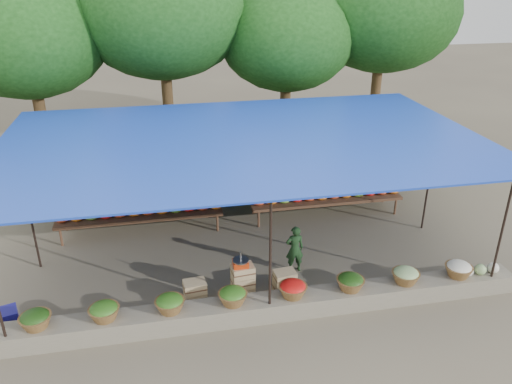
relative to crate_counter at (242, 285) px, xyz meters
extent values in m
plane|color=brown|center=(0.41, 2.05, -0.31)|extent=(60.00, 60.00, 0.00)
cube|color=#6B6755|center=(0.41, -0.70, -0.11)|extent=(10.60, 0.55, 0.40)
cylinder|color=black|center=(0.41, -0.85, 1.09)|extent=(0.05, 0.05, 2.80)
cylinder|color=black|center=(5.21, -0.85, 1.09)|extent=(0.05, 0.05, 2.80)
cylinder|color=black|center=(-4.39, 2.05, 1.09)|extent=(0.05, 0.05, 2.80)
cylinder|color=black|center=(5.21, 2.05, 1.09)|extent=(0.05, 0.05, 2.80)
cylinder|color=black|center=(-4.39, 4.95, 1.09)|extent=(0.05, 0.05, 2.80)
cylinder|color=black|center=(0.41, 4.95, 1.09)|extent=(0.05, 0.05, 2.80)
cylinder|color=black|center=(5.21, 4.95, 1.09)|extent=(0.05, 0.05, 2.80)
cube|color=#1738AD|center=(0.41, 2.05, 2.49)|extent=(10.80, 6.60, 0.04)
cube|color=#1738AD|center=(0.41, 0.05, 2.31)|extent=(10.80, 2.19, 0.26)
cube|color=#1738AD|center=(0.41, 4.05, 2.31)|extent=(10.80, 2.19, 0.26)
cylinder|color=gray|center=(0.41, 3.45, 1.71)|extent=(9.60, 0.01, 0.01)
ellipsoid|color=gold|center=(-4.09, 3.45, 1.43)|extent=(0.23, 0.17, 0.30)
ellipsoid|color=gold|center=(-3.49, 3.45, 1.43)|extent=(0.23, 0.17, 0.30)
ellipsoid|color=gold|center=(-2.89, 3.45, 1.43)|extent=(0.23, 0.17, 0.30)
ellipsoid|color=gold|center=(-2.29, 3.45, 1.43)|extent=(0.23, 0.17, 0.30)
ellipsoid|color=gold|center=(-1.69, 3.45, 1.43)|extent=(0.23, 0.17, 0.30)
ellipsoid|color=gold|center=(-1.09, 3.45, 1.43)|extent=(0.23, 0.17, 0.30)
ellipsoid|color=gold|center=(-0.49, 3.45, 1.43)|extent=(0.23, 0.17, 0.30)
ellipsoid|color=gold|center=(0.11, 3.45, 1.43)|extent=(0.23, 0.17, 0.30)
ellipsoid|color=gold|center=(0.71, 3.45, 1.43)|extent=(0.23, 0.17, 0.30)
ellipsoid|color=gold|center=(1.31, 3.45, 1.43)|extent=(0.23, 0.17, 0.30)
ellipsoid|color=gold|center=(1.91, 3.45, 1.43)|extent=(0.23, 0.17, 0.30)
ellipsoid|color=gold|center=(2.51, 3.45, 1.43)|extent=(0.23, 0.17, 0.30)
ellipsoid|color=gold|center=(3.11, 3.45, 1.43)|extent=(0.23, 0.17, 0.30)
ellipsoid|color=gold|center=(3.71, 3.45, 1.43)|extent=(0.23, 0.17, 0.30)
ellipsoid|color=gold|center=(4.31, 3.45, 1.43)|extent=(0.23, 0.17, 0.30)
ellipsoid|color=gold|center=(4.91, 3.45, 1.43)|extent=(0.23, 0.17, 0.30)
ellipsoid|color=#1F4412|center=(-3.89, -0.70, 0.31)|extent=(0.52, 0.52, 0.23)
ellipsoid|color=#32681B|center=(-2.69, -0.70, 0.31)|extent=(0.52, 0.52, 0.23)
ellipsoid|color=#32681B|center=(-1.49, -0.70, 0.31)|extent=(0.52, 0.52, 0.23)
ellipsoid|color=#32681B|center=(-0.29, -0.70, 0.31)|extent=(0.52, 0.52, 0.23)
ellipsoid|color=red|center=(0.91, -0.70, 0.31)|extent=(0.52, 0.52, 0.23)
ellipsoid|color=#1F4412|center=(2.11, -0.70, 0.31)|extent=(0.52, 0.52, 0.23)
ellipsoid|color=#93BA74|center=(3.31, -0.70, 0.31)|extent=(0.52, 0.52, 0.23)
ellipsoid|color=silver|center=(4.51, -0.70, 0.31)|extent=(0.52, 0.52, 0.23)
cube|color=#1E4819|center=(0.41, 5.20, 0.94)|extent=(10.60, 0.06, 2.50)
cylinder|color=#3B2C15|center=(-5.09, 7.85, 1.67)|extent=(0.36, 0.36, 3.97)
ellipsoid|color=#10360E|center=(-5.09, 7.85, 4.15)|extent=(4.77, 4.77, 3.69)
cylinder|color=#3B2C15|center=(-1.09, 8.25, 1.93)|extent=(0.36, 0.36, 4.48)
ellipsoid|color=#10360E|center=(-1.09, 8.25, 4.73)|extent=(5.39, 5.39, 4.17)
cylinder|color=#3B2C15|center=(2.91, 7.95, 1.55)|extent=(0.36, 0.36, 3.71)
ellipsoid|color=#10360E|center=(2.91, 7.95, 3.87)|extent=(4.47, 4.47, 3.45)
cylinder|color=#3B2C15|center=(6.41, 8.35, 1.87)|extent=(0.36, 0.36, 4.35)
ellipsoid|color=#10360E|center=(6.41, 8.35, 4.59)|extent=(5.24, 5.24, 4.05)
cube|color=#49331D|center=(-2.09, 3.35, 0.19)|extent=(4.20, 0.95, 0.08)
cube|color=#49331D|center=(-2.09, 3.65, 0.47)|extent=(4.20, 0.35, 0.06)
cylinder|color=#49331D|center=(-4.04, 2.95, -0.06)|extent=(0.06, 0.06, 0.50)
cylinder|color=#49331D|center=(-0.14, 2.95, -0.06)|extent=(0.06, 0.06, 0.50)
cylinder|color=#49331D|center=(-4.04, 3.75, -0.06)|extent=(0.06, 0.06, 0.50)
cylinder|color=#49331D|center=(-0.14, 3.75, -0.06)|extent=(0.06, 0.06, 0.50)
ellipsoid|color=#B83A1A|center=(-3.99, 3.20, 0.29)|extent=(0.31, 0.26, 0.13)
ellipsoid|color=#659F30|center=(-3.99, 3.65, 0.56)|extent=(0.26, 0.22, 0.12)
ellipsoid|color=orange|center=(-3.64, 3.20, 0.29)|extent=(0.31, 0.26, 0.13)
ellipsoid|color=red|center=(-3.64, 3.65, 0.56)|extent=(0.26, 0.22, 0.12)
ellipsoid|color=#659F30|center=(-3.29, 3.20, 0.29)|extent=(0.31, 0.26, 0.13)
ellipsoid|color=#B83A1A|center=(-3.29, 3.65, 0.56)|extent=(0.26, 0.22, 0.12)
ellipsoid|color=red|center=(-2.94, 3.20, 0.29)|extent=(0.31, 0.26, 0.13)
ellipsoid|color=orange|center=(-2.94, 3.65, 0.56)|extent=(0.26, 0.22, 0.12)
ellipsoid|color=#B83A1A|center=(-2.59, 3.20, 0.29)|extent=(0.31, 0.26, 0.13)
ellipsoid|color=#B83A1A|center=(-2.59, 3.65, 0.56)|extent=(0.26, 0.22, 0.12)
ellipsoid|color=orange|center=(-2.24, 3.20, 0.29)|extent=(0.31, 0.26, 0.13)
ellipsoid|color=orange|center=(-2.24, 3.65, 0.56)|extent=(0.26, 0.22, 0.12)
ellipsoid|color=#B83A1A|center=(-1.89, 3.20, 0.29)|extent=(0.31, 0.26, 0.13)
ellipsoid|color=#659F30|center=(-1.89, 3.65, 0.56)|extent=(0.26, 0.22, 0.12)
ellipsoid|color=orange|center=(-1.54, 3.20, 0.29)|extent=(0.31, 0.26, 0.13)
ellipsoid|color=red|center=(-1.54, 3.65, 0.56)|extent=(0.26, 0.22, 0.12)
ellipsoid|color=#659F30|center=(-1.19, 3.20, 0.29)|extent=(0.31, 0.26, 0.13)
ellipsoid|color=#B83A1A|center=(-1.19, 3.65, 0.56)|extent=(0.26, 0.22, 0.12)
ellipsoid|color=red|center=(-0.84, 3.20, 0.29)|extent=(0.31, 0.26, 0.13)
ellipsoid|color=orange|center=(-0.84, 3.65, 0.56)|extent=(0.26, 0.22, 0.12)
ellipsoid|color=#B83A1A|center=(-0.49, 3.20, 0.29)|extent=(0.31, 0.26, 0.13)
ellipsoid|color=#B83A1A|center=(-0.49, 3.65, 0.56)|extent=(0.26, 0.22, 0.12)
ellipsoid|color=orange|center=(-0.14, 3.20, 0.29)|extent=(0.31, 0.26, 0.13)
ellipsoid|color=orange|center=(-0.14, 3.65, 0.56)|extent=(0.26, 0.22, 0.12)
cube|color=#49331D|center=(2.91, 3.35, 0.19)|extent=(4.20, 0.95, 0.08)
cube|color=#49331D|center=(2.91, 3.65, 0.47)|extent=(4.20, 0.35, 0.06)
cylinder|color=#49331D|center=(0.96, 2.95, -0.06)|extent=(0.06, 0.06, 0.50)
cylinder|color=#49331D|center=(4.86, 2.95, -0.06)|extent=(0.06, 0.06, 0.50)
cylinder|color=#49331D|center=(0.96, 3.75, -0.06)|extent=(0.06, 0.06, 0.50)
cylinder|color=#49331D|center=(4.86, 3.75, -0.06)|extent=(0.06, 0.06, 0.50)
ellipsoid|color=#B83A1A|center=(1.01, 3.20, 0.29)|extent=(0.31, 0.26, 0.13)
ellipsoid|color=#659F30|center=(1.01, 3.65, 0.56)|extent=(0.26, 0.22, 0.12)
ellipsoid|color=orange|center=(1.36, 3.20, 0.29)|extent=(0.31, 0.26, 0.13)
ellipsoid|color=red|center=(1.36, 3.65, 0.56)|extent=(0.26, 0.22, 0.12)
ellipsoid|color=#659F30|center=(1.71, 3.20, 0.29)|extent=(0.31, 0.26, 0.13)
ellipsoid|color=#B83A1A|center=(1.71, 3.65, 0.56)|extent=(0.26, 0.22, 0.12)
ellipsoid|color=red|center=(2.06, 3.20, 0.29)|extent=(0.31, 0.26, 0.13)
ellipsoid|color=orange|center=(2.06, 3.65, 0.56)|extent=(0.26, 0.22, 0.12)
ellipsoid|color=#B83A1A|center=(2.41, 3.20, 0.29)|extent=(0.31, 0.26, 0.13)
ellipsoid|color=#B83A1A|center=(2.41, 3.65, 0.56)|extent=(0.26, 0.22, 0.12)
ellipsoid|color=orange|center=(2.76, 3.20, 0.29)|extent=(0.31, 0.26, 0.13)
ellipsoid|color=orange|center=(2.76, 3.65, 0.56)|extent=(0.26, 0.22, 0.12)
ellipsoid|color=#B83A1A|center=(3.11, 3.20, 0.29)|extent=(0.31, 0.26, 0.13)
ellipsoid|color=#659F30|center=(3.11, 3.65, 0.56)|extent=(0.26, 0.22, 0.12)
ellipsoid|color=orange|center=(3.46, 3.20, 0.29)|extent=(0.31, 0.26, 0.13)
ellipsoid|color=red|center=(3.46, 3.65, 0.56)|extent=(0.26, 0.22, 0.12)
ellipsoid|color=#659F30|center=(3.81, 3.20, 0.29)|extent=(0.31, 0.26, 0.13)
ellipsoid|color=#B83A1A|center=(3.81, 3.65, 0.56)|extent=(0.26, 0.22, 0.12)
ellipsoid|color=red|center=(4.16, 3.20, 0.29)|extent=(0.31, 0.26, 0.13)
ellipsoid|color=orange|center=(4.16, 3.65, 0.56)|extent=(0.26, 0.22, 0.12)
ellipsoid|color=#B83A1A|center=(4.51, 3.20, 0.29)|extent=(0.31, 0.26, 0.13)
ellipsoid|color=#B83A1A|center=(4.51, 3.65, 0.56)|extent=(0.26, 0.22, 0.12)
ellipsoid|color=orange|center=(4.86, 3.20, 0.29)|extent=(0.31, 0.26, 0.13)
ellipsoid|color=orange|center=(4.86, 3.65, 0.56)|extent=(0.26, 0.22, 0.12)
cube|color=tan|center=(-0.97, 0.00, -0.19)|extent=(0.48, 0.39, 0.25)
cube|color=tan|center=(-0.97, 0.00, 0.07)|extent=(0.48, 0.39, 0.25)
cube|color=tan|center=(0.03, 0.00, -0.19)|extent=(0.48, 0.39, 0.25)
cube|color=tan|center=(0.03, 0.00, 0.07)|extent=(0.48, 0.39, 0.25)
cube|color=tan|center=(0.03, 0.00, 0.33)|extent=(0.48, 0.39, 0.25)
cube|color=tan|center=(0.93, 0.00, -0.19)|extent=(0.48, 0.39, 0.25)
cube|color=tan|center=(0.93, 0.00, 0.07)|extent=(0.48, 0.39, 0.25)
cube|color=red|center=(-0.01, 0.00, 0.52)|extent=(0.31, 0.27, 0.12)
cylinder|color=gray|center=(-0.01, 0.00, 0.60)|extent=(0.33, 0.33, 0.03)
cylinder|color=gray|center=(-0.01, 0.00, 0.70)|extent=(0.03, 0.03, 0.23)
imported|color=#183619|center=(1.34, 0.76, 0.26)|extent=(0.42, 0.28, 1.14)
imported|color=slate|center=(-3.76, 4.42, 0.52)|extent=(0.91, 0.76, 1.66)
imported|color=slate|center=(1.32, 3.88, 0.55)|extent=(1.20, 0.80, 1.73)
imported|color=slate|center=(5.09, 4.44, 0.62)|extent=(1.11, 1.07, 1.86)
cube|color=navy|center=(-4.69, -0.01, -0.15)|extent=(0.64, 0.54, 0.33)
camera|label=1|loc=(-1.38, -8.54, 6.10)|focal=35.00mm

